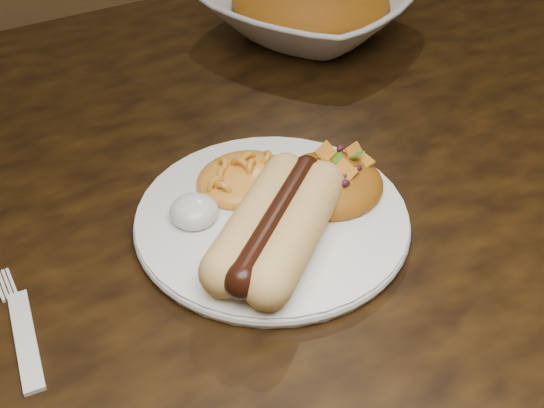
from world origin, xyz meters
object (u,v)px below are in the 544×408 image
table (149,267)px  plate (272,218)px  serving_bowl (310,11)px  fork (26,339)px

table → plate: 0.17m
plate → serving_bowl: serving_bowl is taller
table → fork: size_ratio=10.68×
plate → fork: bearing=-175.1°
table → serving_bowl: (0.34, 0.22, 0.13)m
plate → serving_bowl: bearing=51.6°
table → fork: bearing=-139.0°
table → plate: (0.09, -0.10, 0.10)m
table → plate: plate is taller
plate → table: bearing=133.8°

